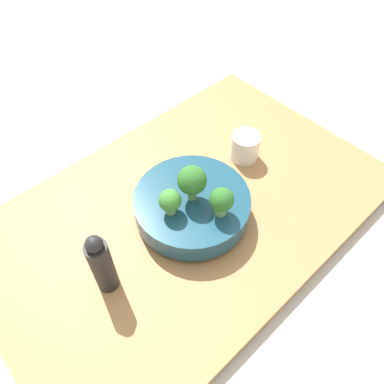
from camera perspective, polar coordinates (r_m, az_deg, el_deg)
ground_plane at (r=0.94m, az=-0.66°, el=-3.38°), size 6.00×6.00×0.00m
table at (r=0.93m, az=-0.67°, el=-2.83°), size 0.98×0.63×0.03m
bowl at (r=0.87m, az=0.00°, el=-2.00°), size 0.27×0.27×0.07m
broccoli_floret_center at (r=0.80m, az=0.00°, el=1.70°), size 0.06×0.06×0.09m
broccoli_floret_front at (r=0.79m, az=4.51°, el=-1.34°), size 0.05×0.05×0.07m
broccoli_floret_left at (r=0.80m, az=-3.37°, el=-1.39°), size 0.05×0.05×0.06m
cup at (r=1.01m, az=8.07°, el=6.85°), size 0.08×0.08×0.08m
pepper_mill at (r=0.76m, az=-13.61°, el=-10.64°), size 0.04×0.04×0.17m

